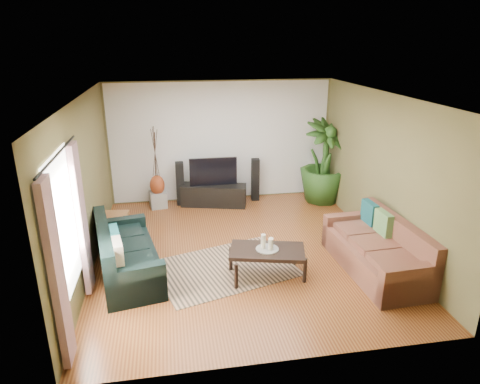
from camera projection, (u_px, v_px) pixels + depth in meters
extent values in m
plane|color=brown|center=(242.00, 252.00, 7.54)|extent=(5.50, 5.50, 0.00)
plane|color=white|center=(242.00, 96.00, 6.62)|extent=(5.50, 5.50, 0.00)
plane|color=brown|center=(221.00, 142.00, 9.63)|extent=(5.00, 0.00, 5.00)
plane|color=brown|center=(287.00, 259.00, 4.53)|extent=(5.00, 0.00, 5.00)
plane|color=brown|center=(85.00, 187.00, 6.69)|extent=(0.00, 5.50, 5.50)
plane|color=brown|center=(383.00, 172.00, 7.48)|extent=(0.00, 5.50, 5.50)
plane|color=white|center=(221.00, 142.00, 9.62)|extent=(4.90, 0.00, 4.90)
plane|color=white|center=(64.00, 226.00, 5.19)|extent=(0.00, 1.80, 1.80)
cube|color=gray|center=(57.00, 276.00, 4.59)|extent=(0.08, 0.35, 2.20)
cube|color=gray|center=(82.00, 220.00, 5.98)|extent=(0.08, 0.35, 2.20)
cylinder|color=black|center=(57.00, 154.00, 4.89)|extent=(0.03, 1.90, 0.03)
cube|color=black|center=(128.00, 250.00, 6.70)|extent=(1.20, 2.09, 0.85)
cube|color=brown|center=(376.00, 246.00, 6.81)|extent=(1.04, 2.12, 0.85)
cube|color=tan|center=(225.00, 268.00, 6.99)|extent=(2.51, 2.08, 0.01)
cube|color=black|center=(267.00, 263.00, 6.69)|extent=(1.26, 0.89, 0.47)
cylinder|color=gray|center=(267.00, 249.00, 6.61)|extent=(0.35, 0.35, 0.02)
cylinder|color=beige|center=(263.00, 241.00, 6.59)|extent=(0.07, 0.07, 0.23)
cylinder|color=beige|center=(271.00, 244.00, 6.55)|extent=(0.07, 0.07, 0.18)
cylinder|color=beige|center=(271.00, 242.00, 6.65)|extent=(0.07, 0.07, 0.15)
cube|color=black|center=(214.00, 195.00, 9.56)|extent=(1.49, 0.76, 0.48)
cube|color=black|center=(213.00, 172.00, 9.39)|extent=(1.05, 0.06, 0.62)
cube|color=black|center=(180.00, 183.00, 9.54)|extent=(0.18, 0.20, 0.98)
cube|color=black|center=(255.00, 180.00, 9.81)|extent=(0.19, 0.21, 0.98)
imported|color=#244B19|center=(324.00, 162.00, 9.60)|extent=(1.39, 1.39, 1.87)
cylinder|color=black|center=(322.00, 195.00, 9.87)|extent=(0.35, 0.35, 0.27)
cube|color=#969693|center=(158.00, 199.00, 9.48)|extent=(0.41, 0.41, 0.35)
ellipsoid|color=#923A1A|center=(157.00, 185.00, 9.36)|extent=(0.32, 0.32, 0.45)
cube|color=brown|center=(113.00, 229.00, 7.77)|extent=(0.58, 0.58, 0.55)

